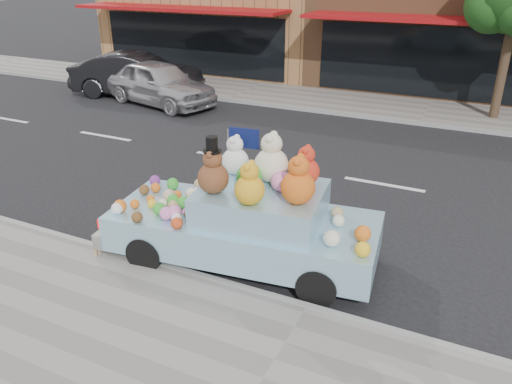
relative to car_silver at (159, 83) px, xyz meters
The scene contains 8 objects.
ground 9.43m from the car_silver, 22.95° to the right, with size 120.00×120.00×0.00m, color black.
near_sidewalk 13.37m from the car_silver, 49.58° to the right, with size 60.00×3.00×0.12m, color gray.
far_sidewalk 9.14m from the car_silver, 18.12° to the left, with size 60.00×3.00×0.12m, color gray.
near_kerb 12.27m from the car_silver, 45.03° to the right, with size 60.00×0.12×0.13m, color gray.
far_kerb 8.79m from the car_silver, ahead, with size 60.00×0.12×0.13m, color gray.
car_silver is the anchor object (origin of this frame).
car_dark 1.64m from the car_silver, 154.99° to the left, with size 1.66×4.76×1.57m, color black.
art_car 10.67m from the car_silver, 47.13° to the right, with size 4.66×2.26×2.24m.
Camera 1 is at (1.81, -10.50, 4.53)m, focal length 35.00 mm.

